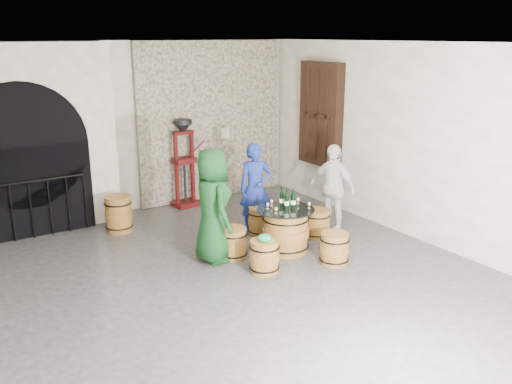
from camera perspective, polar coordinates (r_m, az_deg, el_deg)
ground at (r=7.47m, az=-2.25°, el=-9.96°), size 8.00×8.00×0.00m
wall_back at (r=10.50m, az=-13.60°, el=6.49°), size 8.00×0.00×8.00m
wall_right at (r=9.15m, az=16.93°, el=4.85°), size 0.00×8.00×8.00m
ceiling at (r=6.70m, az=-2.56°, el=15.38°), size 8.00×8.00×0.00m
stone_facing_panel at (r=11.15m, az=-4.69°, el=7.45°), size 3.20×0.12×3.18m
arched_opening at (r=9.79m, az=-23.60°, el=4.80°), size 3.10×0.60×3.19m
shuttered_window at (r=10.73m, az=6.80°, el=8.12°), size 0.23×1.10×2.00m
barrel_table at (r=8.52m, az=3.12°, el=-4.07°), size 0.90×0.90×0.70m
barrel_stool_left at (r=8.31m, az=-2.43°, el=-5.38°), size 0.45×0.45×0.48m
barrel_stool_far at (r=9.26m, az=0.50°, el=-3.06°), size 0.45×0.45×0.48m
barrel_stool_right at (r=9.20m, az=6.45°, el=-3.30°), size 0.45×0.45×0.48m
barrel_stool_near_right at (r=8.18m, az=8.25°, el=-5.91°), size 0.45×0.45×0.48m
barrel_stool_near_left at (r=7.82m, az=0.89°, el=-6.80°), size 0.45×0.45×0.48m
green_cap at (r=7.71m, az=0.92°, el=-4.86°), size 0.24×0.20×0.11m
person_green at (r=8.03m, az=-4.62°, el=-1.45°), size 0.61×0.88×1.73m
person_blue at (r=9.27m, az=-0.05°, el=0.43°), size 0.65×0.53×1.54m
person_white at (r=9.36m, az=8.03°, el=0.40°), size 0.59×0.96×1.53m
wine_bottle_left at (r=8.36m, az=3.25°, el=-0.95°), size 0.08×0.08×0.32m
wine_bottle_center at (r=8.40m, az=3.94°, el=-0.89°), size 0.08×0.08×0.32m
wine_bottle_right at (r=8.48m, az=2.74°, el=-0.70°), size 0.08×0.08×0.32m
tasting_glass_a at (r=8.18m, az=2.13°, el=-1.94°), size 0.05×0.05×0.10m
tasting_glass_b at (r=8.66m, az=4.45°, el=-0.93°), size 0.05×0.05×0.10m
tasting_glass_c at (r=8.54m, az=1.66°, el=-1.14°), size 0.05×0.05×0.10m
tasting_glass_d at (r=8.63m, az=3.12°, el=-0.98°), size 0.05×0.05×0.10m
tasting_glass_e at (r=8.45m, az=5.61°, el=-1.42°), size 0.05×0.05×0.10m
tasting_glass_f at (r=8.38m, az=1.24°, el=-1.49°), size 0.05×0.05×0.10m
side_barrel at (r=9.66m, az=-14.26°, el=-2.25°), size 0.48×0.48×0.64m
corking_press at (r=10.67m, az=-7.57°, el=3.71°), size 0.73×0.44×1.73m
control_box at (r=11.24m, az=-3.34°, el=6.25°), size 0.18×0.10×0.22m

